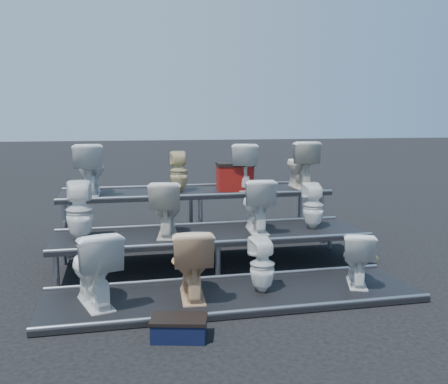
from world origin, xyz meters
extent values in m
plane|color=black|center=(0.00, 0.00, 0.00)|extent=(80.00, 80.00, 0.00)
cube|color=black|center=(0.00, -1.30, 0.03)|extent=(4.20, 1.20, 0.06)
cube|color=black|center=(0.00, 0.00, 0.23)|extent=(4.20, 1.20, 0.46)
cube|color=black|center=(0.00, 1.30, 0.43)|extent=(4.20, 1.20, 0.86)
imported|color=white|center=(-1.51, -1.30, 0.46)|extent=(0.66, 0.89, 0.81)
imported|color=#EDBC8D|center=(-0.47, -1.30, 0.45)|extent=(0.50, 0.80, 0.78)
imported|color=white|center=(0.34, -1.30, 0.37)|extent=(0.30, 0.31, 0.62)
imported|color=white|center=(1.51, -1.30, 0.38)|extent=(0.56, 0.72, 0.65)
imported|color=white|center=(-1.71, 0.00, 0.84)|extent=(0.35, 0.36, 0.76)
imported|color=silver|center=(-0.60, 0.00, 0.83)|extent=(0.53, 0.79, 0.75)
imported|color=white|center=(0.65, 0.00, 0.83)|extent=(0.48, 0.77, 0.74)
imported|color=white|center=(1.49, 0.00, 0.78)|extent=(0.31, 0.32, 0.65)
imported|color=white|center=(-1.62, 1.30, 1.25)|extent=(0.47, 0.79, 0.78)
imported|color=#D2C28B|center=(-0.26, 1.30, 1.18)|extent=(0.29, 0.30, 0.64)
imported|color=white|center=(0.82, 1.30, 1.24)|extent=(0.59, 0.82, 0.76)
imported|color=silver|center=(1.78, 1.30, 1.25)|extent=(0.46, 0.78, 0.78)
cube|color=maroon|center=(0.64, 1.25, 1.06)|extent=(0.58, 0.48, 0.40)
cube|color=black|center=(-0.73, -2.20, 0.09)|extent=(0.55, 0.41, 0.18)
camera|label=1|loc=(-1.26, -6.54, 2.02)|focal=40.00mm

